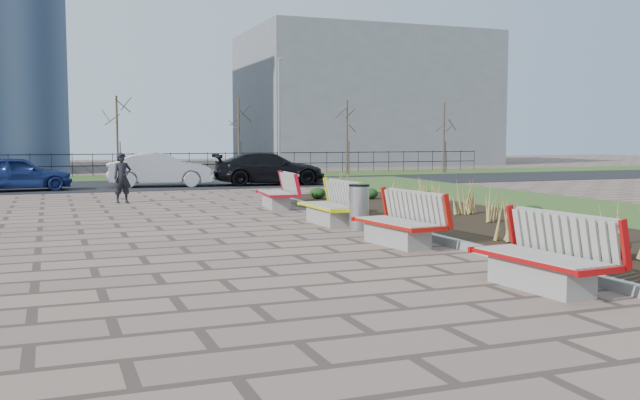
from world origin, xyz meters
name	(u,v)px	position (x,y,z in m)	size (l,w,h in m)	color
ground	(295,287)	(0.00, 0.00, 0.00)	(120.00, 120.00, 0.00)	#7D6456
planting_bed	(480,223)	(6.25, 5.00, 0.05)	(4.50, 18.00, 0.10)	black
planting_curb	(390,226)	(3.92, 5.00, 0.07)	(0.16, 18.00, 0.15)	gray
grass_verge_near	(638,216)	(11.00, 5.00, 0.02)	(5.00, 38.00, 0.04)	#33511E
grass_verge_far	(116,178)	(0.00, 28.00, 0.02)	(80.00, 5.00, 0.04)	#33511E
road	(128,186)	(0.00, 22.00, 0.01)	(80.00, 7.00, 0.02)	black
bench_a	(540,253)	(3.00, -1.33, 0.50)	(0.90, 2.10, 1.00)	#BA0C0E
bench_b	(397,219)	(3.00, 2.87, 0.50)	(0.90, 2.10, 1.00)	red
bench_c	(328,203)	(3.00, 6.41, 0.50)	(0.90, 2.10, 1.00)	#FFF90D
bench_d	(276,191)	(3.00, 10.55, 0.50)	(0.90, 2.10, 1.00)	red
litter_bin	(359,208)	(3.28, 5.24, 0.49)	(0.45, 0.45, 0.99)	#B2B2B7
pedestrian	(122,178)	(-0.98, 13.83, 0.78)	(0.57, 0.38, 1.57)	black
car_blue	(18,173)	(-4.22, 20.15, 0.68)	(1.57, 3.90, 1.33)	navy
car_silver	(161,170)	(1.19, 20.66, 0.72)	(1.48, 4.25, 1.40)	#999BA0
car_black	(269,169)	(5.72, 20.23, 0.71)	(1.94, 4.77, 1.38)	black
tree_c	(117,138)	(0.00, 26.50, 2.04)	(1.40, 1.40, 4.00)	#4C3D2D
tree_d	(239,138)	(6.00, 26.50, 2.04)	(1.40, 1.40, 4.00)	#4C3D2D
tree_e	(347,138)	(12.00, 26.50, 2.04)	(1.40, 1.40, 4.00)	#4C3D2D
tree_f	(444,138)	(18.00, 26.50, 2.04)	(1.40, 1.40, 4.00)	#4C3D2D
lamp_east	(279,118)	(8.00, 26.00, 3.04)	(0.24, 0.60, 6.00)	gray
railing_fence	(113,165)	(0.00, 29.50, 0.64)	(44.00, 0.10, 1.20)	black
building_grey	(364,100)	(20.00, 42.00, 5.00)	(18.00, 12.00, 10.00)	slate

